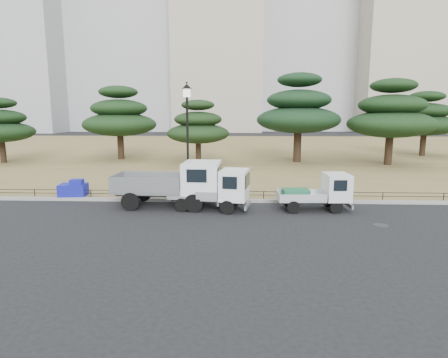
{
  "coord_description": "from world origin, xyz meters",
  "views": [
    {
      "loc": [
        0.78,
        -16.02,
        4.43
      ],
      "look_at": [
        0.0,
        2.0,
        1.3
      ],
      "focal_mm": 30.0,
      "sensor_mm": 36.0,
      "label": 1
    }
  ],
  "objects_px": {
    "truck_large": "(174,182)",
    "truck_kei_front": "(215,190)",
    "truck_kei_rear": "(319,192)",
    "tarp_pile": "(74,189)",
    "street_lamp": "(187,122)"
  },
  "relations": [
    {
      "from": "truck_large",
      "to": "truck_kei_rear",
      "type": "xyz_separation_m",
      "value": [
        6.83,
        -0.34,
        -0.37
      ]
    },
    {
      "from": "tarp_pile",
      "to": "street_lamp",
      "type": "bearing_deg",
      "value": -1.66
    },
    {
      "from": "truck_kei_rear",
      "to": "tarp_pile",
      "type": "height_order",
      "value": "truck_kei_rear"
    },
    {
      "from": "truck_kei_rear",
      "to": "street_lamp",
      "type": "relative_size",
      "value": 0.58
    },
    {
      "from": "truck_large",
      "to": "truck_kei_front",
      "type": "relative_size",
      "value": 1.34
    },
    {
      "from": "truck_kei_rear",
      "to": "truck_kei_front",
      "type": "bearing_deg",
      "value": 178.43
    },
    {
      "from": "street_lamp",
      "to": "tarp_pile",
      "type": "relative_size",
      "value": 3.97
    },
    {
      "from": "truck_kei_front",
      "to": "tarp_pile",
      "type": "height_order",
      "value": "truck_kei_front"
    },
    {
      "from": "truck_kei_front",
      "to": "tarp_pile",
      "type": "xyz_separation_m",
      "value": [
        -7.69,
        2.02,
        -0.45
      ]
    },
    {
      "from": "truck_kei_rear",
      "to": "tarp_pile",
      "type": "relative_size",
      "value": 2.31
    },
    {
      "from": "truck_kei_rear",
      "to": "street_lamp",
      "type": "xyz_separation_m",
      "value": [
        -6.34,
        1.71,
        3.19
      ]
    },
    {
      "from": "truck_kei_front",
      "to": "truck_kei_rear",
      "type": "relative_size",
      "value": 1.14
    },
    {
      "from": "tarp_pile",
      "to": "truck_kei_front",
      "type": "bearing_deg",
      "value": -14.74
    },
    {
      "from": "truck_kei_front",
      "to": "truck_kei_rear",
      "type": "height_order",
      "value": "truck_kei_front"
    },
    {
      "from": "truck_large",
      "to": "tarp_pile",
      "type": "xyz_separation_m",
      "value": [
        -5.67,
        1.56,
        -0.72
      ]
    }
  ]
}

